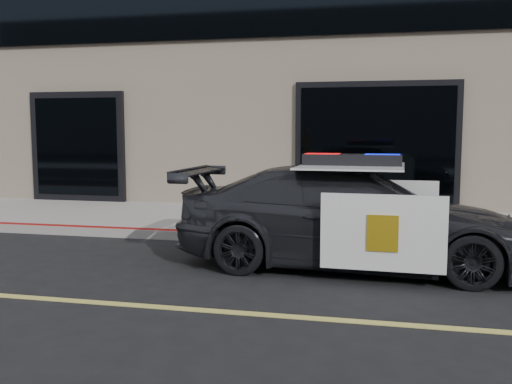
# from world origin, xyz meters

# --- Properties ---
(ground) EXTENTS (120.00, 120.00, 0.00)m
(ground) POSITION_xyz_m (0.00, 0.00, 0.00)
(ground) COLOR black
(ground) RESTS_ON ground
(sidewalk_n) EXTENTS (60.00, 3.50, 0.15)m
(sidewalk_n) POSITION_xyz_m (0.00, 5.25, 0.07)
(sidewalk_n) COLOR gray
(sidewalk_n) RESTS_ON ground
(police_car) EXTENTS (2.32, 4.82, 1.54)m
(police_car) POSITION_xyz_m (-1.24, 2.27, 0.69)
(police_car) COLOR black
(police_car) RESTS_ON ground
(fire_hydrant) EXTENTS (0.33, 0.47, 0.74)m
(fire_hydrant) POSITION_xyz_m (-3.85, 4.28, 0.50)
(fire_hydrant) COLOR white
(fire_hydrant) RESTS_ON sidewalk_n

